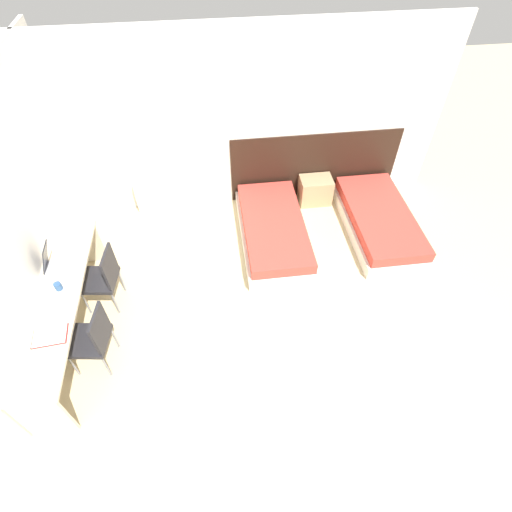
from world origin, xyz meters
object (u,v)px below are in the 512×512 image
Objects in this scene: nightstand at (315,190)px; chair_near_notebook at (93,337)px; laptop at (56,263)px; bed_near_window at (274,230)px; bed_near_door at (379,221)px; chair_near_laptop at (103,276)px.

chair_near_notebook is (-3.08, -2.53, 0.29)m from nightstand.
laptop is (-3.53, -1.66, 0.58)m from nightstand.
bed_near_window is 2.92m from laptop.
bed_near_door is 1.13m from nightstand.
chair_near_notebook reaches higher than nightstand.
laptop reaches higher than bed_near_door.
bed_near_window is 5.23× the size of laptop.
chair_near_notebook is 1.03m from laptop.
laptop is at bearing -168.65° from bed_near_door.
bed_near_door is at bearing 32.34° from chair_near_notebook.
chair_near_notebook reaches higher than bed_near_door.
bed_near_window is at bearing 45.78° from chair_near_notebook.
nightstand is (0.81, 0.79, 0.05)m from bed_near_window.
chair_near_laptop is (-3.89, -0.89, 0.34)m from bed_near_door.
bed_near_door is 2.11× the size of chair_near_laptop.
chair_near_notebook is (-2.27, -1.75, 0.34)m from bed_near_window.
nightstand is at bearing 135.86° from bed_near_door.
bed_near_door is 4.00m from chair_near_laptop.
nightstand is 0.56× the size of chair_near_notebook.
chair_near_laptop is 2.48× the size of laptop.
bed_near_door is (1.62, 0.00, 0.00)m from bed_near_window.
nightstand is at bearing 22.78° from laptop.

